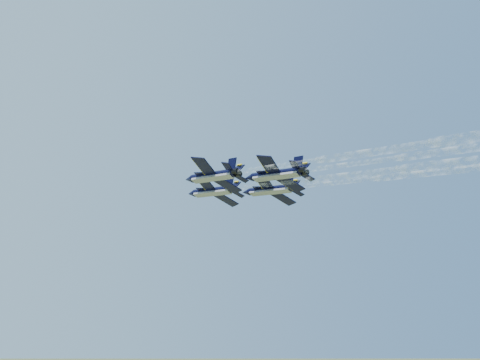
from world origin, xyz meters
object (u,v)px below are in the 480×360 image
jet_right (270,190)px  jet_lead (212,191)px  jet_left (212,176)px  jet_slot (275,175)px

jet_right → jet_lead: bearing=129.4°
jet_lead → jet_left: same height
jet_lead → jet_left: 13.43m
jet_right → jet_slot: same height
jet_left → jet_right: size_ratio=1.00×
jet_left → jet_slot: size_ratio=1.00×
jet_right → jet_slot: bearing=-132.3°
jet_left → jet_right: (16.57, 4.06, 0.00)m
jet_lead → jet_right: bearing=-50.6°
jet_lead → jet_slot: 19.71m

